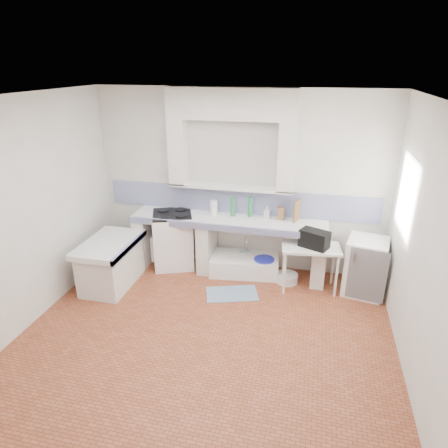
% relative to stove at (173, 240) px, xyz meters
% --- Properties ---
extents(floor, '(4.50, 4.50, 0.00)m').
position_rel_stove_xyz_m(floor, '(1.01, -1.70, -0.44)').
color(floor, '#984A2F').
rests_on(floor, ground).
extents(ceiling, '(4.50, 4.50, 0.00)m').
position_rel_stove_xyz_m(ceiling, '(1.01, -1.70, 2.36)').
color(ceiling, white).
rests_on(ceiling, ground).
extents(wall_back, '(4.50, 0.00, 4.50)m').
position_rel_stove_xyz_m(wall_back, '(1.01, 0.30, 0.96)').
color(wall_back, silver).
rests_on(wall_back, ground).
extents(wall_front, '(4.50, 0.00, 4.50)m').
position_rel_stove_xyz_m(wall_front, '(1.01, -3.70, 0.96)').
color(wall_front, silver).
rests_on(wall_front, ground).
extents(wall_left, '(0.00, 4.50, 4.50)m').
position_rel_stove_xyz_m(wall_left, '(-1.24, -1.70, 0.96)').
color(wall_left, silver).
rests_on(wall_left, ground).
extents(wall_right, '(0.00, 4.50, 4.50)m').
position_rel_stove_xyz_m(wall_right, '(3.26, -1.70, 0.96)').
color(wall_right, silver).
rests_on(wall_right, ground).
extents(alcove_mass, '(1.90, 0.25, 0.45)m').
position_rel_stove_xyz_m(alcove_mass, '(0.91, 0.18, 2.14)').
color(alcove_mass, silver).
rests_on(alcove_mass, ground).
extents(window_frame, '(0.35, 0.86, 1.06)m').
position_rel_stove_xyz_m(window_frame, '(3.43, -0.50, 1.16)').
color(window_frame, '#381F12').
rests_on(window_frame, ground).
extents(lace_valance, '(0.01, 0.84, 0.24)m').
position_rel_stove_xyz_m(lace_valance, '(3.29, -0.50, 1.54)').
color(lace_valance, white).
rests_on(lace_valance, ground).
extents(counter_slab, '(3.00, 0.60, 0.08)m').
position_rel_stove_xyz_m(counter_slab, '(0.91, 0.00, 0.42)').
color(counter_slab, white).
rests_on(counter_slab, ground).
extents(counter_lip, '(3.00, 0.04, 0.10)m').
position_rel_stove_xyz_m(counter_lip, '(0.91, -0.28, 0.42)').
color(counter_lip, navy).
rests_on(counter_lip, ground).
extents(counter_pier_left, '(0.20, 0.55, 0.82)m').
position_rel_stove_xyz_m(counter_pier_left, '(-0.49, 0.00, -0.03)').
color(counter_pier_left, silver).
rests_on(counter_pier_left, ground).
extents(counter_pier_mid, '(0.20, 0.55, 0.82)m').
position_rel_stove_xyz_m(counter_pier_mid, '(0.56, 0.00, -0.03)').
color(counter_pier_mid, silver).
rests_on(counter_pier_mid, ground).
extents(counter_pier_right, '(0.20, 0.55, 0.82)m').
position_rel_stove_xyz_m(counter_pier_right, '(2.31, 0.00, -0.03)').
color(counter_pier_right, silver).
rests_on(counter_pier_right, ground).
extents(peninsula_top, '(0.70, 1.10, 0.08)m').
position_rel_stove_xyz_m(peninsula_top, '(-0.69, -0.80, 0.22)').
color(peninsula_top, white).
rests_on(peninsula_top, ground).
extents(peninsula_base, '(0.60, 1.00, 0.62)m').
position_rel_stove_xyz_m(peninsula_base, '(-0.69, -0.80, -0.13)').
color(peninsula_base, silver).
rests_on(peninsula_base, ground).
extents(peninsula_lip, '(0.04, 1.10, 0.10)m').
position_rel_stove_xyz_m(peninsula_lip, '(-0.36, -0.80, 0.22)').
color(peninsula_lip, navy).
rests_on(peninsula_lip, ground).
extents(backsplash, '(4.27, 0.03, 0.40)m').
position_rel_stove_xyz_m(backsplash, '(1.01, 0.29, 0.66)').
color(backsplash, navy).
rests_on(backsplash, ground).
extents(stove, '(0.79, 0.78, 0.88)m').
position_rel_stove_xyz_m(stove, '(0.00, 0.00, 0.00)').
color(stove, white).
rests_on(stove, ground).
extents(sink, '(1.12, 0.70, 0.25)m').
position_rel_stove_xyz_m(sink, '(1.17, 0.01, -0.31)').
color(sink, white).
rests_on(sink, ground).
extents(side_table, '(0.87, 0.55, 0.04)m').
position_rel_stove_xyz_m(side_table, '(2.18, -0.26, -0.10)').
color(side_table, white).
rests_on(side_table, ground).
extents(fridge, '(0.63, 0.63, 0.83)m').
position_rel_stove_xyz_m(fridge, '(2.96, -0.17, -0.02)').
color(fridge, white).
rests_on(fridge, ground).
extents(bucket_red, '(0.36, 0.36, 0.28)m').
position_rel_stove_xyz_m(bucket_red, '(0.75, 0.01, -0.30)').
color(bucket_red, red).
rests_on(bucket_red, ground).
extents(bucket_orange, '(0.30, 0.30, 0.23)m').
position_rel_stove_xyz_m(bucket_orange, '(1.23, -0.10, -0.32)').
color(bucket_orange, '#E65405').
rests_on(bucket_orange, ground).
extents(bucket_blue, '(0.40, 0.40, 0.30)m').
position_rel_stove_xyz_m(bucket_blue, '(1.49, -0.04, -0.29)').
color(bucket_blue, '#1E27B1').
rests_on(bucket_blue, ground).
extents(basin_white, '(0.42, 0.42, 0.13)m').
position_rel_stove_xyz_m(basin_white, '(1.86, -0.14, -0.37)').
color(basin_white, white).
rests_on(basin_white, ground).
extents(water_bottle_a, '(0.09, 0.09, 0.30)m').
position_rel_stove_xyz_m(water_bottle_a, '(1.12, 0.13, -0.29)').
color(water_bottle_a, silver).
rests_on(water_bottle_a, ground).
extents(water_bottle_b, '(0.10, 0.10, 0.31)m').
position_rel_stove_xyz_m(water_bottle_b, '(1.21, 0.14, -0.28)').
color(water_bottle_b, silver).
rests_on(water_bottle_b, ground).
extents(black_bag, '(0.46, 0.37, 0.25)m').
position_rel_stove_xyz_m(black_bag, '(2.22, -0.27, 0.37)').
color(black_bag, black).
rests_on(black_bag, side_table).
extents(green_bottle_a, '(0.09, 0.09, 0.31)m').
position_rel_stove_xyz_m(green_bottle_a, '(0.95, 0.13, 0.62)').
color(green_bottle_a, '#247D40').
rests_on(green_bottle_a, counter_slab).
extents(green_bottle_b, '(0.09, 0.09, 0.32)m').
position_rel_stove_xyz_m(green_bottle_b, '(1.22, 0.15, 0.62)').
color(green_bottle_b, '#247D40').
rests_on(green_bottle_b, counter_slab).
extents(knife_block, '(0.10, 0.08, 0.20)m').
position_rel_stove_xyz_m(knife_block, '(1.69, 0.15, 0.56)').
color(knife_block, olive).
rests_on(knife_block, counter_slab).
extents(cutting_board, '(0.09, 0.23, 0.32)m').
position_rel_stove_xyz_m(cutting_board, '(1.93, 0.15, 0.62)').
color(cutting_board, olive).
rests_on(cutting_board, counter_slab).
extents(paper_towel, '(0.13, 0.13, 0.23)m').
position_rel_stove_xyz_m(paper_towel, '(0.65, 0.13, 0.57)').
color(paper_towel, white).
rests_on(paper_towel, counter_slab).
extents(soap_bottle, '(0.10, 0.10, 0.19)m').
position_rel_stove_xyz_m(soap_bottle, '(1.48, 0.15, 0.56)').
color(soap_bottle, white).
rests_on(soap_bottle, counter_slab).
extents(rug, '(0.83, 0.63, 0.01)m').
position_rel_stove_xyz_m(rug, '(1.12, -0.67, -0.43)').
color(rug, '#275582').
rests_on(rug, ground).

